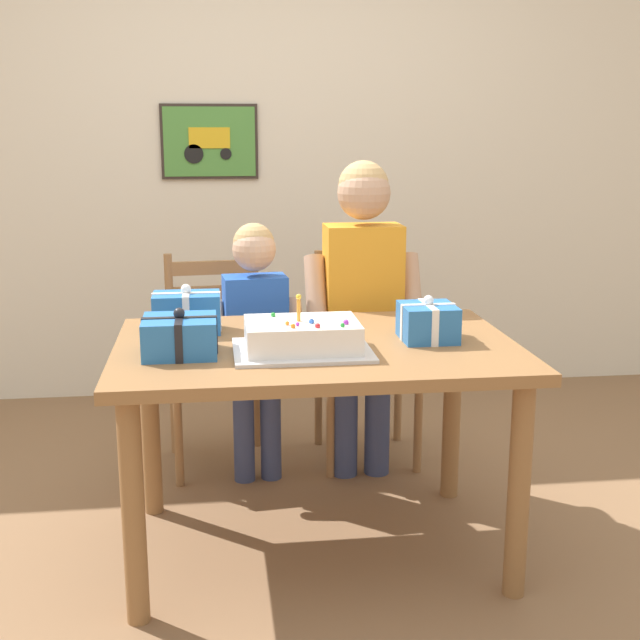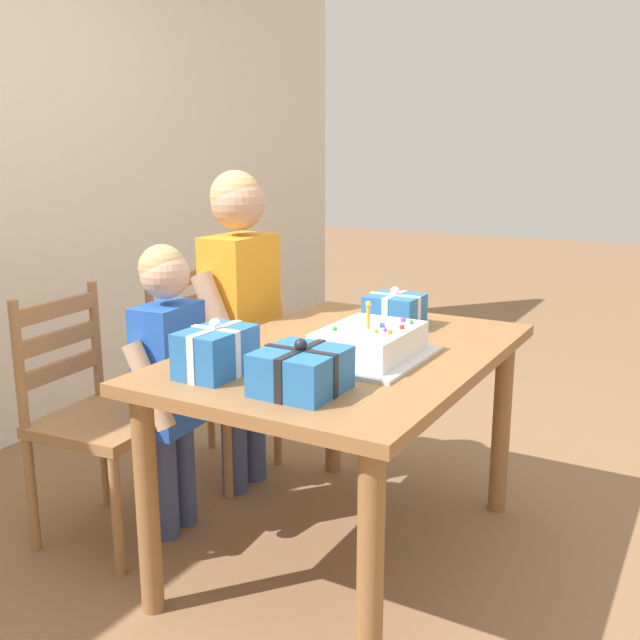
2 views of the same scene
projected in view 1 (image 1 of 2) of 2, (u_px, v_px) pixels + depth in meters
ground_plane at (316, 548)px, 2.99m from camera, size 20.00×20.00×0.00m
back_wall at (272, 157)px, 4.55m from camera, size 6.40×0.11×2.60m
dining_table at (316, 373)px, 2.84m from camera, size 1.34×0.91×0.75m
birthday_cake at (302, 338)px, 2.70m from camera, size 0.44×0.34×0.19m
gift_box_red_large at (428, 322)px, 2.85m from camera, size 0.19×0.20×0.16m
gift_box_beside_cake at (187, 313)px, 2.96m from camera, size 0.24×0.16×0.17m
gift_box_corner_small at (180, 336)px, 2.67m from camera, size 0.24×0.22×0.16m
chair_left at (217, 360)px, 3.67m from camera, size 0.46×0.46×0.92m
chair_right at (365, 355)px, 3.75m from camera, size 0.42×0.42×0.92m
child_older at (363, 289)px, 3.45m from camera, size 0.48×0.27×1.33m
child_younger at (256, 328)px, 3.43m from camera, size 0.40×0.24×1.09m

